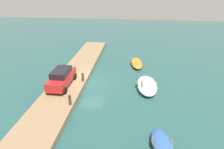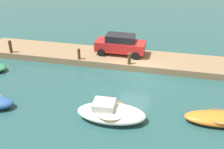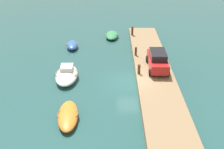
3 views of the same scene
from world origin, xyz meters
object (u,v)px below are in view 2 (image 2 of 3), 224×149
Objects in this scene: mooring_post_west at (129,59)px; mooring_post_mid_west at (79,54)px; motorboat_white at (111,112)px; parked_car at (120,44)px; rowboat_orange at (218,119)px; mooring_post_mid_east at (10,47)px.

mooring_post_west is 4.15m from mooring_post_mid_west.
parked_car is at bearing -84.39° from motorboat_white.
mooring_post_mid_west reaches higher than motorboat_white.
rowboat_orange is at bearing -172.79° from motorboat_white.
rowboat_orange is 17.38m from mooring_post_mid_east.
parked_car is (7.20, -7.38, 1.10)m from rowboat_orange.
mooring_post_mid_west is at bearing 180.00° from mooring_post_mid_east.
rowboat_orange is 8.31m from mooring_post_west.
mooring_post_west is 0.22× the size of parked_car.
motorboat_white is 3.77× the size of mooring_post_mid_east.
mooring_post_west is at bearing 180.00° from mooring_post_mid_east.
mooring_post_mid_west is at bearing -59.57° from motorboat_white.
mooring_post_mid_west is 3.58m from parked_car.
motorboat_white is 7.82m from mooring_post_mid_west.
motorboat_white is at bearing 122.54° from mooring_post_mid_west.
mooring_post_mid_east is (10.38, -6.58, 0.62)m from motorboat_white.
mooring_post_mid_east is 0.26× the size of parked_car.
rowboat_orange is 6.15m from motorboat_white.
parked_car reaches higher than mooring_post_mid_east.
mooring_post_mid_west is at bearing 31.29° from parked_car.
mooring_post_mid_east reaches higher than mooring_post_mid_west.
mooring_post_mid_east is (10.33, 0.00, 0.09)m from mooring_post_west.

